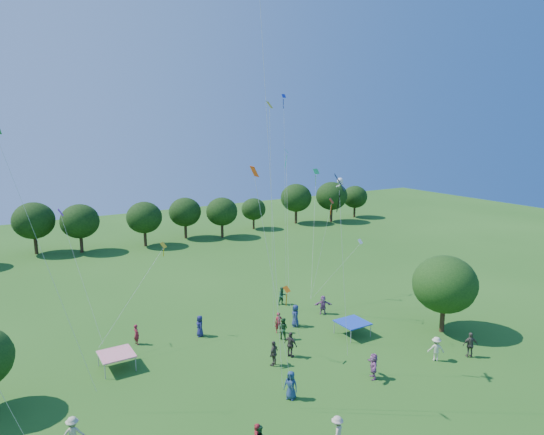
% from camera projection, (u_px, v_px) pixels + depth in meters
% --- Properties ---
extents(near_tree_east, '(5.00, 5.00, 6.21)m').
position_uv_depth(near_tree_east, '(445.00, 284.00, 37.90)').
color(near_tree_east, '#422B19').
rests_on(near_tree_east, ground).
extents(treeline, '(88.01, 8.77, 6.77)m').
position_uv_depth(treeline, '(96.00, 219.00, 63.00)').
color(treeline, '#422B19').
rests_on(treeline, ground).
extents(tent_red_stripe, '(2.20, 2.20, 1.10)m').
position_uv_depth(tent_red_stripe, '(116.00, 354.00, 32.61)').
color(tent_red_stripe, red).
rests_on(tent_red_stripe, ground).
extents(tent_blue, '(2.20, 2.20, 1.10)m').
position_uv_depth(tent_blue, '(353.00, 323.00, 37.82)').
color(tent_blue, '#1B3DB1').
rests_on(tent_blue, ground).
extents(crowd_person_0, '(0.87, 0.99, 1.76)m').
position_uv_depth(crowd_person_0, '(291.00, 385.00, 29.04)').
color(crowd_person_0, navy).
rests_on(crowd_person_0, ground).
extents(crowd_person_1, '(0.50, 0.65, 1.57)m').
position_uv_depth(crowd_person_1, '(136.00, 334.00, 36.27)').
color(crowd_person_1, maroon).
rests_on(crowd_person_1, ground).
extents(crowd_person_2, '(0.84, 0.48, 1.67)m').
position_uv_depth(crowd_person_2, '(282.00, 296.00, 44.24)').
color(crowd_person_2, '#225133').
rests_on(crowd_person_2, ground).
extents(crowd_person_3, '(1.21, 1.10, 1.74)m').
position_uv_depth(crowd_person_3, '(436.00, 349.00, 33.76)').
color(crowd_person_3, beige).
rests_on(crowd_person_3, ground).
extents(crowd_person_4, '(1.17, 0.93, 1.83)m').
position_uv_depth(crowd_person_4, '(470.00, 345.00, 34.26)').
color(crowd_person_4, '#48433A').
rests_on(crowd_person_4, ground).
extents(crowd_person_5, '(1.63, 1.21, 1.66)m').
position_uv_depth(crowd_person_5, '(323.00, 305.00, 42.09)').
color(crowd_person_5, '#8A5085').
rests_on(crowd_person_5, ground).
extents(crowd_person_6, '(0.56, 0.88, 1.67)m').
position_uv_depth(crowd_person_6, '(200.00, 326.00, 37.66)').
color(crowd_person_6, '#1C1D52').
rests_on(crowd_person_6, ground).
extents(crowd_person_7, '(0.74, 0.66, 1.67)m').
position_uv_depth(crowd_person_7, '(279.00, 323.00, 38.26)').
color(crowd_person_7, maroon).
rests_on(crowd_person_7, ground).
extents(crowd_person_9, '(1.26, 0.85, 1.78)m').
position_uv_depth(crowd_person_9, '(73.00, 433.00, 24.52)').
color(crowd_person_9, '#B6B292').
rests_on(crowd_person_9, ground).
extents(crowd_person_10, '(1.14, 0.95, 1.78)m').
position_uv_depth(crowd_person_10, '(274.00, 353.00, 33.07)').
color(crowd_person_10, '#48433A').
rests_on(crowd_person_10, ground).
extents(crowd_person_11, '(1.33, 1.68, 1.73)m').
position_uv_depth(crowd_person_11, '(373.00, 366.00, 31.37)').
color(crowd_person_11, '#95578B').
rests_on(crowd_person_11, ground).
extents(crowd_person_12, '(0.82, 1.03, 1.84)m').
position_uv_depth(crowd_person_12, '(295.00, 316.00, 39.48)').
color(crowd_person_12, navy).
rests_on(crowd_person_12, ground).
extents(crowd_person_14, '(0.85, 0.94, 1.70)m').
position_uv_depth(crowd_person_14, '(283.00, 328.00, 37.17)').
color(crowd_person_14, '#224F24').
rests_on(crowd_person_14, ground).
extents(crowd_person_15, '(1.21, 1.02, 1.71)m').
position_uv_depth(crowd_person_15, '(337.00, 432.00, 24.68)').
color(crowd_person_15, '#BEAC98').
rests_on(crowd_person_15, ground).
extents(crowd_person_16, '(0.82, 1.19, 1.86)m').
position_uv_depth(crowd_person_16, '(291.00, 345.00, 34.27)').
color(crowd_person_16, '#3C3530').
rests_on(crowd_person_16, ground).
extents(pirate_kite, '(1.22, 1.47, 11.93)m').
position_uv_depth(pirate_kite, '(340.00, 185.00, 30.13)').
color(pirate_kite, black).
extents(red_high_kite, '(1.08, 2.14, 26.31)m').
position_uv_depth(red_high_kite, '(260.00, 9.00, 24.99)').
color(red_high_kite, red).
extents(small_kite_0, '(1.76, 1.85, 12.79)m').
position_uv_depth(small_kite_0, '(261.00, 210.00, 26.11)').
color(small_kite_0, red).
extents(small_kite_2, '(0.68, 1.33, 16.56)m').
position_uv_depth(small_kite_2, '(271.00, 155.00, 34.66)').
color(small_kite_2, yellow).
extents(small_kite_3, '(3.80, 4.46, 10.85)m').
position_uv_depth(small_kite_3, '(315.00, 192.00, 44.96)').
color(small_kite_3, '#1A924F').
extents(small_kite_4, '(0.99, 1.94, 17.50)m').
position_uv_depth(small_kite_4, '(284.00, 160.00, 41.84)').
color(small_kite_4, '#1229BA').
extents(small_kite_5, '(1.62, 5.09, 8.94)m').
position_uv_depth(small_kite_5, '(67.00, 232.00, 34.86)').
color(small_kite_5, purple).
extents(small_kite_6, '(2.12, 4.00, 5.76)m').
position_uv_depth(small_kite_6, '(351.00, 253.00, 40.02)').
color(small_kite_6, silver).
extents(small_kite_7, '(1.98, 3.44, 12.79)m').
position_uv_depth(small_kite_7, '(287.00, 178.00, 43.70)').
color(small_kite_7, '#0DCAB1').
extents(small_kite_8, '(1.06, 1.87, 9.01)m').
position_uv_depth(small_kite_8, '(328.00, 219.00, 40.02)').
color(small_kite_8, '#C43A0B').
extents(small_kite_9, '(1.63, 0.54, 4.08)m').
position_uv_depth(small_kite_9, '(288.00, 296.00, 33.20)').
color(small_kite_9, orange).
extents(small_kite_10, '(6.05, 2.99, 6.10)m').
position_uv_depth(small_kite_10, '(154.00, 260.00, 36.39)').
color(small_kite_10, yellow).
extents(small_kite_11, '(3.85, 3.78, 14.90)m').
position_uv_depth(small_kite_11, '(19.00, 193.00, 26.31)').
color(small_kite_11, '#17812A').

